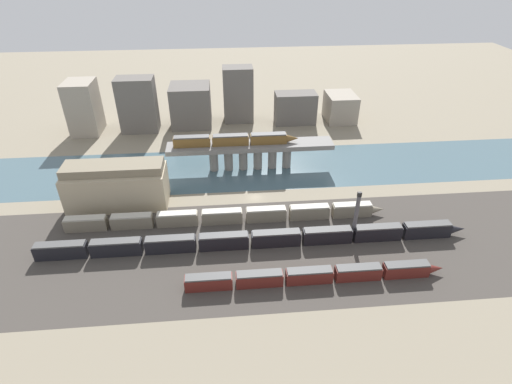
% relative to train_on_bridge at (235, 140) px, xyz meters
% --- Properties ---
extents(ground_plane, '(400.00, 400.00, 0.00)m').
position_rel_train_on_bridge_xyz_m(ground_plane, '(5.03, -18.78, -10.94)').
color(ground_plane, gray).
extents(railbed_yard, '(280.00, 42.00, 0.01)m').
position_rel_train_on_bridge_xyz_m(railbed_yard, '(5.03, -42.78, -10.93)').
color(railbed_yard, '#423D38').
rests_on(railbed_yard, ground).
extents(river_water, '(320.00, 29.94, 0.01)m').
position_rel_train_on_bridge_xyz_m(river_water, '(5.03, 0.00, -10.93)').
color(river_water, '#47606B').
rests_on(river_water, ground).
extents(bridge, '(55.51, 7.79, 9.25)m').
position_rel_train_on_bridge_xyz_m(bridge, '(5.03, 0.00, -4.18)').
color(bridge, slate).
rests_on(bridge, ground).
extents(train_on_bridge, '(41.48, 2.93, 3.47)m').
position_rel_train_on_bridge_xyz_m(train_on_bridge, '(0.00, 0.00, 0.00)').
color(train_on_bridge, brown).
rests_on(train_on_bridge, bridge).
extents(train_yard_near, '(60.30, 2.66, 3.56)m').
position_rel_train_on_bridge_xyz_m(train_yard_near, '(15.52, -55.03, -9.19)').
color(train_yard_near, '#5B1E19').
rests_on(train_yard_near, ground).
extents(train_yard_mid, '(110.50, 2.76, 4.18)m').
position_rel_train_on_bridge_xyz_m(train_yard_mid, '(3.01, -41.35, -8.87)').
color(train_yard_mid, black).
rests_on(train_yard_mid, ground).
extents(train_yard_far, '(88.58, 2.70, 4.00)m').
position_rel_train_on_bridge_xyz_m(train_yard_far, '(-4.01, -30.45, -8.97)').
color(train_yard_far, gray).
rests_on(train_yard_far, ground).
extents(warehouse_building, '(28.49, 11.36, 13.45)m').
position_rel_train_on_bridge_xyz_m(warehouse_building, '(-35.39, -18.45, -4.54)').
color(warehouse_building, tan).
rests_on(warehouse_building, ground).
extents(signal_tower, '(1.03, 1.03, 14.47)m').
position_rel_train_on_bridge_xyz_m(signal_tower, '(28.89, -40.69, -3.89)').
color(signal_tower, '#4C4C51').
rests_on(signal_tower, ground).
extents(city_block_far_left, '(11.04, 13.27, 20.79)m').
position_rel_train_on_bridge_xyz_m(city_block_far_left, '(-58.61, 36.57, -0.54)').
color(city_block_far_left, gray).
rests_on(city_block_far_left, ground).
extents(city_block_left, '(14.70, 9.10, 21.75)m').
position_rel_train_on_bridge_xyz_m(city_block_left, '(-37.39, 36.43, -0.06)').
color(city_block_left, '#605B56').
rests_on(city_block_left, ground).
extents(city_block_center, '(16.27, 14.91, 16.85)m').
position_rel_train_on_bridge_xyz_m(city_block_center, '(-16.65, 40.69, -2.51)').
color(city_block_center, '#605B56').
rests_on(city_block_center, ground).
extents(city_block_right, '(12.40, 8.75, 23.03)m').
position_rel_train_on_bridge_xyz_m(city_block_right, '(3.20, 43.60, 0.58)').
color(city_block_right, '#605B56').
rests_on(city_block_right, ground).
extents(city_block_far_right, '(17.13, 8.87, 12.95)m').
position_rel_train_on_bridge_xyz_m(city_block_far_right, '(27.09, 38.97, -4.46)').
color(city_block_far_right, '#605B56').
rests_on(city_block_far_right, ground).
extents(city_block_tall, '(12.00, 14.98, 11.34)m').
position_rel_train_on_bridge_xyz_m(city_block_tall, '(47.02, 40.38, -5.26)').
color(city_block_tall, gray).
rests_on(city_block_tall, ground).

